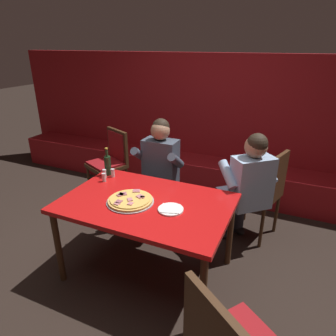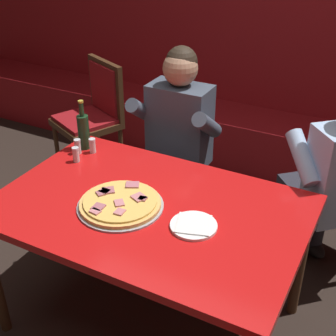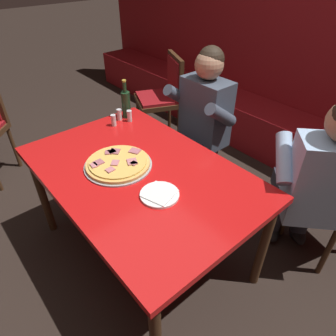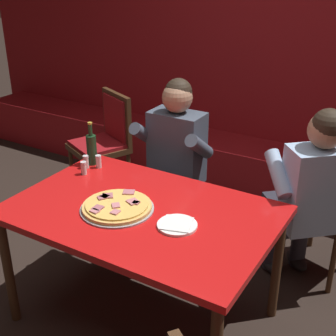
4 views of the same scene
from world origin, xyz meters
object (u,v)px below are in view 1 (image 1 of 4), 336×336
shaker_parmesan (113,173)px  dining_chair_far_left (264,189)px  diner_seated_blue_shirt (157,171)px  beer_bottle (108,165)px  shaker_black_pepper (104,178)px  diner_standing_companion (246,186)px  main_dining_table (146,208)px  dining_chair_far_right (111,159)px  pizza (130,200)px  plate_white_paper (171,209)px  shaker_red_pepper_flakes (105,174)px

shaker_parmesan → dining_chair_far_left: dining_chair_far_left is taller
dining_chair_far_left → diner_seated_blue_shirt: bearing=-165.8°
beer_bottle → shaker_black_pepper: 0.18m
shaker_black_pepper → diner_standing_companion: size_ratio=0.07×
shaker_parmesan → diner_seated_blue_shirt: (0.29, 0.43, -0.09)m
main_dining_table → dining_chair_far_left: (0.86, 1.03, -0.10)m
diner_seated_blue_shirt → dining_chair_far_right: 1.04m
pizza → shaker_black_pepper: shaker_black_pepper is taller
diner_seated_blue_shirt → dining_chair_far_left: diner_seated_blue_shirt is taller
plate_white_paper → main_dining_table: bearing=168.7°
shaker_red_pepper_flakes → diner_seated_blue_shirt: bearing=52.9°
main_dining_table → pizza: (-0.12, -0.07, 0.09)m
plate_white_paper → dining_chair_far_left: (0.61, 1.08, -0.18)m
shaker_parmesan → diner_standing_companion: size_ratio=0.07×
beer_bottle → shaker_black_pepper: beer_bottle is taller
shaker_black_pepper → dining_chair_far_right: dining_chair_far_right is taller
shaker_black_pepper → diner_seated_blue_shirt: diner_seated_blue_shirt is taller
pizza → diner_seated_blue_shirt: 0.83m
shaker_red_pepper_flakes → shaker_parmesan: same height
shaker_parmesan → diner_standing_companion: 1.35m
plate_white_paper → diner_standing_companion: diner_standing_companion is taller
dining_chair_far_right → dining_chair_far_left: 2.05m
beer_bottle → shaker_black_pepper: (0.06, -0.15, -0.07)m
plate_white_paper → beer_bottle: 0.96m
plate_white_paper → dining_chair_far_left: bearing=60.4°
dining_chair_far_right → dining_chair_far_left: (2.05, -0.16, 0.03)m
main_dining_table → shaker_parmesan: bearing=150.3°
dining_chair_far_left → diner_standing_companion: size_ratio=0.78×
pizza → shaker_red_pepper_flakes: 0.60m
pizza → shaker_parmesan: bearing=138.4°
pizza → beer_bottle: bearing=141.0°
main_dining_table → dining_chair_far_right: 1.68m
shaker_red_pepper_flakes → shaker_black_pepper: same height
diner_seated_blue_shirt → dining_chair_far_right: bearing=154.7°
beer_bottle → shaker_red_pepper_flakes: beer_bottle is taller
shaker_black_pepper → diner_seated_blue_shirt: size_ratio=0.07×
pizza → diner_standing_companion: (0.83, 0.83, -0.07)m
main_dining_table → shaker_black_pepper: size_ratio=16.89×
shaker_red_pepper_flakes → diner_standing_companion: bearing=20.4°
plate_white_paper → shaker_parmesan: size_ratio=2.44×
pizza → diner_standing_companion: 1.18m
dining_chair_far_right → diner_standing_companion: 1.95m
beer_bottle → dining_chair_far_right: bearing=123.6°
pizza → main_dining_table: bearing=31.2°
beer_bottle → diner_seated_blue_shirt: bearing=47.9°
beer_bottle → shaker_parmesan: beer_bottle is taller
dining_chair_far_left → shaker_black_pepper: bearing=-149.5°
beer_bottle → diner_standing_companion: 1.41m
plate_white_paper → shaker_red_pepper_flakes: shaker_red_pepper_flakes is taller
dining_chair_far_right → diner_seated_blue_shirt: bearing=-25.3°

